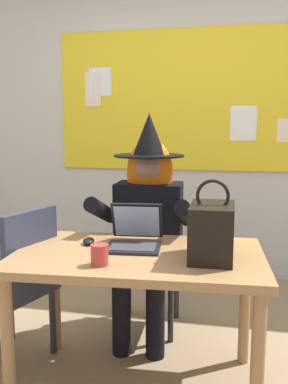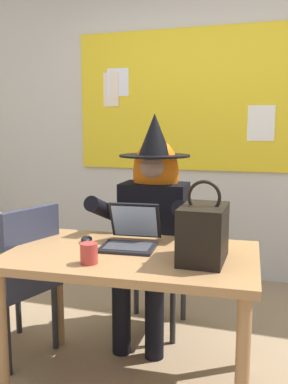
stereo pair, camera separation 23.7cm
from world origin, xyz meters
TOP-DOWN VIEW (x-y plane):
  - ground_plane at (0.00, 0.00)m, footprint 24.00×24.00m
  - wall_back_bulletin at (-0.00, 1.77)m, footprint 5.39×1.98m
  - desk_main at (-0.11, -0.03)m, footprint 1.27×0.80m
  - chair_at_desk at (-0.19, 0.70)m, footprint 0.43×0.43m
  - person_costumed at (-0.18, 0.58)m, footprint 0.60×0.69m
  - laptop at (-0.15, 0.09)m, footprint 0.30×0.34m
  - computer_mouse at (-0.40, 0.07)m, footprint 0.09×0.12m
  - handbag at (0.25, -0.05)m, footprint 0.20×0.30m
  - coffee_mug at (-0.24, -0.25)m, footprint 0.08×0.08m
  - chair_spare_by_window at (-0.81, 0.05)m, footprint 0.53×0.53m

SIDE VIEW (x-z plane):
  - ground_plane at x=0.00m, z-range 0.00..0.00m
  - chair_spare_by_window at x=-0.81m, z-range 0.05..0.94m
  - chair_at_desk at x=-0.19m, z-range 0.05..0.95m
  - desk_main at x=-0.11m, z-range 0.26..0.97m
  - computer_mouse at x=-0.40m, z-range 0.71..0.75m
  - coffee_mug at x=-0.24m, z-range 0.71..0.81m
  - laptop at x=-0.15m, z-range 0.65..0.87m
  - person_costumed at x=-0.18m, z-range 0.08..1.49m
  - handbag at x=0.25m, z-range 0.66..1.03m
  - wall_back_bulletin at x=0.00m, z-range 0.01..2.80m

